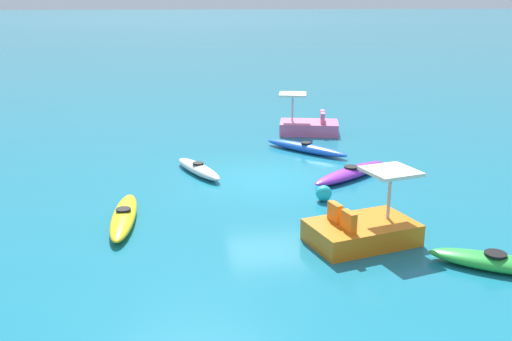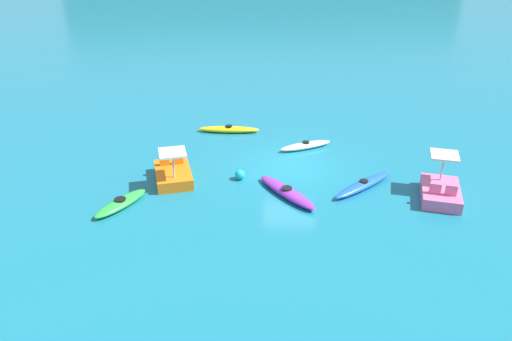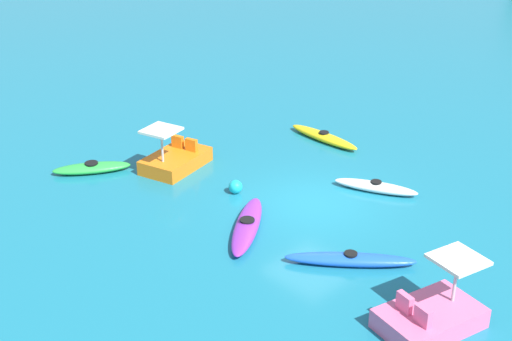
{
  "view_description": "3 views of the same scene",
  "coord_description": "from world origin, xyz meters",
  "px_view_note": "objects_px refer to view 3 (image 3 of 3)",
  "views": [
    {
      "loc": [
        -17.02,
        2.77,
        5.42
      ],
      "look_at": [
        -1.08,
        0.51,
        0.61
      ],
      "focal_mm": 40.42,
      "sensor_mm": 36.0,
      "label": 1
    },
    {
      "loc": [
        -1.14,
        -20.77,
        10.33
      ],
      "look_at": [
        -1.55,
        -1.87,
        0.76
      ],
      "focal_mm": 35.24,
      "sensor_mm": 36.0,
      "label": 2
    },
    {
      "loc": [
        12.76,
        -15.03,
        10.36
      ],
      "look_at": [
        -2.02,
        -0.54,
        0.67
      ],
      "focal_mm": 49.44,
      "sensor_mm": 36.0,
      "label": 3
    }
  ],
  "objects_px": {
    "kayak_blue": "(350,259)",
    "kayak_green": "(92,168)",
    "kayak_white": "(376,187)",
    "pedal_boat_orange": "(175,159)",
    "pedal_boat_pink": "(430,315)",
    "kayak_yellow": "(324,137)",
    "kayak_purple": "(247,225)",
    "buoy_cyan": "(235,187)"
  },
  "relations": [
    {
      "from": "kayak_yellow",
      "to": "kayak_green",
      "type": "height_order",
      "value": "same"
    },
    {
      "from": "kayak_green",
      "to": "buoy_cyan",
      "type": "bearing_deg",
      "value": 27.98
    },
    {
      "from": "kayak_blue",
      "to": "kayak_purple",
      "type": "xyz_separation_m",
      "value": [
        -3.28,
        -0.7,
        0.0
      ]
    },
    {
      "from": "kayak_blue",
      "to": "kayak_yellow",
      "type": "bearing_deg",
      "value": 135.3
    },
    {
      "from": "kayak_purple",
      "to": "pedal_boat_pink",
      "type": "height_order",
      "value": "pedal_boat_pink"
    },
    {
      "from": "kayak_green",
      "to": "kayak_purple",
      "type": "bearing_deg",
      "value": 9.03
    },
    {
      "from": "kayak_yellow",
      "to": "pedal_boat_pink",
      "type": "distance_m",
      "value": 11.45
    },
    {
      "from": "kayak_yellow",
      "to": "pedal_boat_pink",
      "type": "bearing_deg",
      "value": -36.94
    },
    {
      "from": "kayak_yellow",
      "to": "kayak_purple",
      "type": "relative_size",
      "value": 1.03
    },
    {
      "from": "kayak_blue",
      "to": "kayak_green",
      "type": "xyz_separation_m",
      "value": [
        -9.92,
        -1.76,
        0.0
      ]
    },
    {
      "from": "kayak_blue",
      "to": "kayak_green",
      "type": "height_order",
      "value": "same"
    },
    {
      "from": "kayak_blue",
      "to": "kayak_yellow",
      "type": "height_order",
      "value": "same"
    },
    {
      "from": "kayak_blue",
      "to": "pedal_boat_orange",
      "type": "xyz_separation_m",
      "value": [
        -8.2,
        0.54,
        0.17
      ]
    },
    {
      "from": "buoy_cyan",
      "to": "kayak_white",
      "type": "bearing_deg",
      "value": 47.06
    },
    {
      "from": "kayak_blue",
      "to": "buoy_cyan",
      "type": "distance_m",
      "value": 5.34
    },
    {
      "from": "kayak_yellow",
      "to": "pedal_boat_orange",
      "type": "distance_m",
      "value": 5.92
    },
    {
      "from": "pedal_boat_pink",
      "to": "buoy_cyan",
      "type": "bearing_deg",
      "value": 169.83
    },
    {
      "from": "pedal_boat_orange",
      "to": "buoy_cyan",
      "type": "distance_m",
      "value": 2.91
    },
    {
      "from": "kayak_white",
      "to": "kayak_green",
      "type": "height_order",
      "value": "same"
    },
    {
      "from": "kayak_blue",
      "to": "buoy_cyan",
      "type": "xyz_separation_m",
      "value": [
        -5.29,
        0.7,
        0.06
      ]
    },
    {
      "from": "pedal_boat_pink",
      "to": "buoy_cyan",
      "type": "xyz_separation_m",
      "value": [
        -8.29,
        1.49,
        -0.11
      ]
    },
    {
      "from": "kayak_purple",
      "to": "kayak_blue",
      "type": "bearing_deg",
      "value": 12.11
    },
    {
      "from": "pedal_boat_orange",
      "to": "pedal_boat_pink",
      "type": "relative_size",
      "value": 1.01
    },
    {
      "from": "pedal_boat_pink",
      "to": "kayak_yellow",
      "type": "bearing_deg",
      "value": 143.06
    },
    {
      "from": "kayak_green",
      "to": "buoy_cyan",
      "type": "distance_m",
      "value": 5.24
    },
    {
      "from": "kayak_green",
      "to": "buoy_cyan",
      "type": "relative_size",
      "value": 5.84
    },
    {
      "from": "pedal_boat_orange",
      "to": "pedal_boat_pink",
      "type": "xyz_separation_m",
      "value": [
        11.19,
        -1.33,
        0.0
      ]
    },
    {
      "from": "kayak_purple",
      "to": "kayak_green",
      "type": "relative_size",
      "value": 1.22
    },
    {
      "from": "kayak_white",
      "to": "pedal_boat_pink",
      "type": "bearing_deg",
      "value": -43.03
    },
    {
      "from": "kayak_white",
      "to": "pedal_boat_orange",
      "type": "relative_size",
      "value": 1.01
    },
    {
      "from": "kayak_yellow",
      "to": "buoy_cyan",
      "type": "relative_size",
      "value": 7.33
    },
    {
      "from": "kayak_blue",
      "to": "kayak_green",
      "type": "bearing_deg",
      "value": -169.95
    },
    {
      "from": "kayak_yellow",
      "to": "pedal_boat_orange",
      "type": "xyz_separation_m",
      "value": [
        -2.04,
        -5.55,
        0.17
      ]
    },
    {
      "from": "kayak_green",
      "to": "pedal_boat_pink",
      "type": "bearing_deg",
      "value": 4.3
    },
    {
      "from": "kayak_white",
      "to": "buoy_cyan",
      "type": "relative_size",
      "value": 6.11
    },
    {
      "from": "kayak_purple",
      "to": "kayak_white",
      "type": "bearing_deg",
      "value": 76.95
    },
    {
      "from": "pedal_boat_orange",
      "to": "pedal_boat_pink",
      "type": "bearing_deg",
      "value": -6.76
    },
    {
      "from": "kayak_white",
      "to": "kayak_blue",
      "type": "xyz_separation_m",
      "value": [
        2.18,
        -4.04,
        -0.0
      ]
    },
    {
      "from": "buoy_cyan",
      "to": "pedal_boat_orange",
      "type": "bearing_deg",
      "value": -176.83
    },
    {
      "from": "buoy_cyan",
      "to": "kayak_green",
      "type": "bearing_deg",
      "value": -152.02
    },
    {
      "from": "kayak_blue",
      "to": "buoy_cyan",
      "type": "relative_size",
      "value": 6.76
    },
    {
      "from": "kayak_blue",
      "to": "pedal_boat_pink",
      "type": "relative_size",
      "value": 1.13
    }
  ]
}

